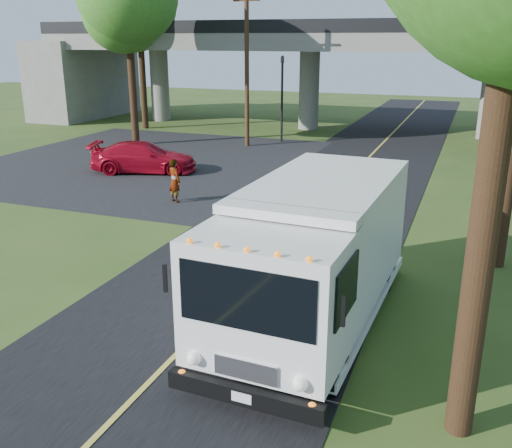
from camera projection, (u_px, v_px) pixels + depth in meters
The scene contains 12 objects.
ground at pixel (141, 392), 10.49m from camera, with size 120.00×120.00×0.00m, color #2E4819.
road at pixel (299, 229), 19.36m from camera, with size 7.00×90.00×0.02m, color black.
parking_lot at pixel (144, 161), 30.20m from camera, with size 16.00×18.00×0.01m, color black.
lane_line at pixel (299, 229), 19.35m from camera, with size 0.12×90.00×0.01m, color gold.
overpass at pixel (398, 64), 37.46m from camera, with size 54.00×10.00×7.30m.
traffic_signal at pixel (282, 90), 34.60m from camera, with size 0.18×0.22×5.20m.
utility_pole at pixel (247, 67), 32.91m from camera, with size 1.60×0.26×9.00m.
tree_left_lot at pixel (129, 6), 32.10m from camera, with size 5.60×5.50×10.50m.
tree_left_far at pixel (140, 19), 38.58m from camera, with size 5.26×5.16×9.89m.
step_van at pixel (314, 251), 12.50m from camera, with size 3.12×7.77×3.22m.
red_sedan at pixel (144, 157), 27.46m from camera, with size 2.04×5.03×1.46m, color #A90A1E.
pedestrian at pixel (175, 181), 22.35m from camera, with size 0.63×0.41×1.73m, color gray.
Camera 1 is at (5.21, -7.64, 6.21)m, focal length 40.00 mm.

